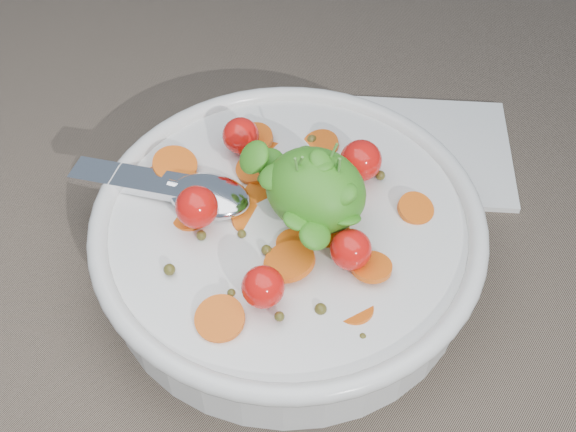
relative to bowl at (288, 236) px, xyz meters
The scene contains 3 objects.
ground 0.03m from the bowl, 103.19° to the left, with size 6.00×6.00×0.00m, color #756453.
bowl is the anchor object (origin of this frame).
napkin 0.17m from the bowl, 79.88° to the left, with size 0.15×0.13×0.01m, color white.
Camera 1 is at (0.19, -0.27, 0.45)m, focal length 45.00 mm.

